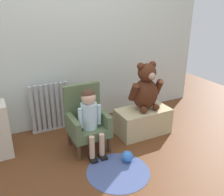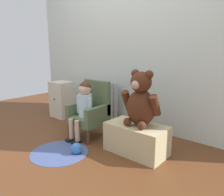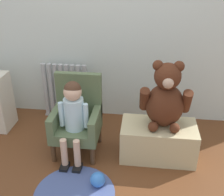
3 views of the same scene
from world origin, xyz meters
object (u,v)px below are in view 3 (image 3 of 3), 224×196
object	(u,v)px
child_armchair	(77,118)
child_figure	(73,111)
low_bench	(158,141)
floor_rug	(74,193)
toy_ball	(98,180)
large_teddy_bear	(165,99)
radiator	(65,91)

from	to	relation	value
child_armchair	child_figure	size ratio (longest dim) A/B	0.99
child_figure	low_bench	size ratio (longest dim) A/B	1.10
floor_rug	toy_ball	bearing A→B (deg)	32.84
child_figure	large_teddy_bear	bearing A→B (deg)	7.48
low_bench	large_teddy_bear	distance (m)	0.41
floor_rug	large_teddy_bear	bearing A→B (deg)	40.04
child_armchair	floor_rug	xyz separation A→B (m)	(0.09, -0.57, -0.32)
large_teddy_bear	floor_rug	xyz separation A→B (m)	(-0.66, -0.56, -0.57)
child_armchair	child_figure	xyz separation A→B (m)	(0.00, -0.11, 0.14)
child_armchair	floor_rug	bearing A→B (deg)	-80.71
child_armchair	large_teddy_bear	world-z (taller)	large_teddy_bear
toy_ball	low_bench	bearing A→B (deg)	42.84
radiator	child_figure	bearing A→B (deg)	-68.71
radiator	large_teddy_bear	bearing A→B (deg)	-29.26
child_figure	low_bench	bearing A→B (deg)	6.49
child_armchair	low_bench	size ratio (longest dim) A/B	1.09
child_figure	low_bench	xyz separation A→B (m)	(0.72, 0.08, -0.30)
large_teddy_bear	floor_rug	size ratio (longest dim) A/B	0.93
child_figure	child_armchair	bearing A→B (deg)	90.00
low_bench	child_armchair	bearing A→B (deg)	177.53
large_teddy_bear	toy_ball	bearing A→B (deg)	-137.88
radiator	low_bench	distance (m)	1.15
child_armchair	child_figure	bearing A→B (deg)	-90.00
radiator	toy_ball	size ratio (longest dim) A/B	5.11
child_armchair	low_bench	world-z (taller)	child_armchair
toy_ball	floor_rug	bearing A→B (deg)	-147.16
large_teddy_bear	child_armchair	bearing A→B (deg)	178.90
large_teddy_bear	child_figure	bearing A→B (deg)	-172.52
child_figure	toy_ball	bearing A→B (deg)	-53.89
radiator	child_armchair	xyz separation A→B (m)	(0.26, -0.55, 0.02)
radiator	large_teddy_bear	world-z (taller)	large_teddy_bear
radiator	toy_ball	bearing A→B (deg)	-63.12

